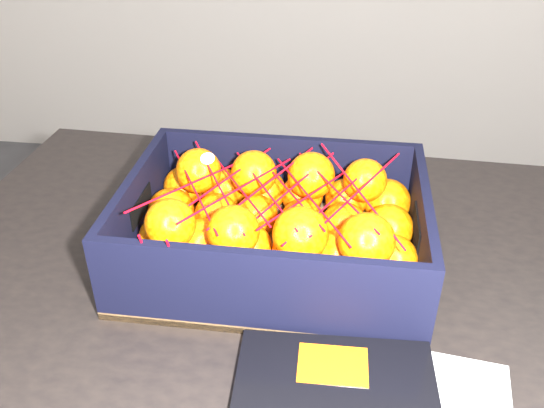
# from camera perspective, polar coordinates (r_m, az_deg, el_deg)

# --- Properties ---
(table) EXTENTS (1.23, 0.84, 0.75)m
(table) POSITION_cam_1_polar(r_m,az_deg,el_deg) (0.83, 6.89, -13.85)
(table) COLOR black
(table) RESTS_ON ground
(produce_crate) EXTENTS (0.39, 0.29, 0.12)m
(produce_crate) POSITION_cam_1_polar(r_m,az_deg,el_deg) (0.79, 0.30, -3.31)
(produce_crate) COLOR brown
(produce_crate) RESTS_ON table
(clementine_heap) EXTENTS (0.38, 0.28, 0.12)m
(clementine_heap) POSITION_cam_1_polar(r_m,az_deg,el_deg) (0.77, 0.48, -2.22)
(clementine_heap) COLOR #FF6805
(clementine_heap) RESTS_ON produce_crate
(mesh_net) EXTENTS (0.32, 0.26, 0.09)m
(mesh_net) POSITION_cam_1_polar(r_m,az_deg,el_deg) (0.74, -0.29, 1.05)
(mesh_net) COLOR red
(mesh_net) RESTS_ON clementine_heap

